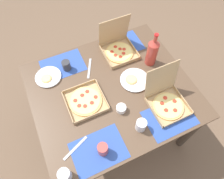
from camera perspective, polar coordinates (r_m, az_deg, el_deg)
ground_plane at (r=2.30m, az=0.00°, el=-9.89°), size 6.00×6.00×0.00m
dining_table at (r=1.71m, az=0.00°, el=-1.97°), size 1.26×1.10×0.77m
placemat_near_left at (r=1.42m, az=-3.79°, el=-16.73°), size 0.36×0.26×0.00m
placemat_near_right at (r=1.56m, az=15.92°, el=-7.66°), size 0.36×0.26×0.00m
placemat_far_left at (r=1.80m, az=-13.71°, el=6.66°), size 0.36×0.26×0.00m
placemat_far_right at (r=1.90m, az=2.78°, el=12.47°), size 0.36×0.26×0.00m
pizza_box_corner_right at (r=1.81m, az=1.74°, el=11.74°), size 0.28×0.28×0.31m
pizza_box_corner_left at (r=1.56m, az=15.17°, el=-2.92°), size 0.27×0.31×0.30m
pizza_box_edge_far at (r=1.56m, az=-7.52°, el=-3.22°), size 0.29×0.29×0.04m
plate_near_right at (r=1.66m, az=6.33°, el=2.59°), size 0.24×0.24×0.03m
plate_far_right at (r=1.74m, az=-17.56°, el=3.35°), size 0.21×0.21×0.03m
soda_bottle at (r=1.70m, az=11.29°, el=10.37°), size 0.09×0.09×0.32m
cup_dark at (r=1.73m, az=-12.73°, el=6.62°), size 0.07×0.07×0.09m
cup_clear_right at (r=1.38m, az=-13.17°, el=-22.44°), size 0.08×0.08×0.09m
cup_spare at (r=1.37m, az=-2.62°, el=-16.48°), size 0.07×0.07×0.10m
cup_red at (r=1.44m, az=8.17°, el=-9.93°), size 0.07×0.07×0.10m
condiment_bowl at (r=1.50m, az=2.59°, el=-5.39°), size 0.07×0.07×0.05m
knife_by_near_right at (r=1.45m, az=-10.28°, el=-15.91°), size 0.20×0.10×0.00m
knife_by_near_left at (r=1.74m, az=-6.40°, el=5.97°), size 0.11×0.20×0.00m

